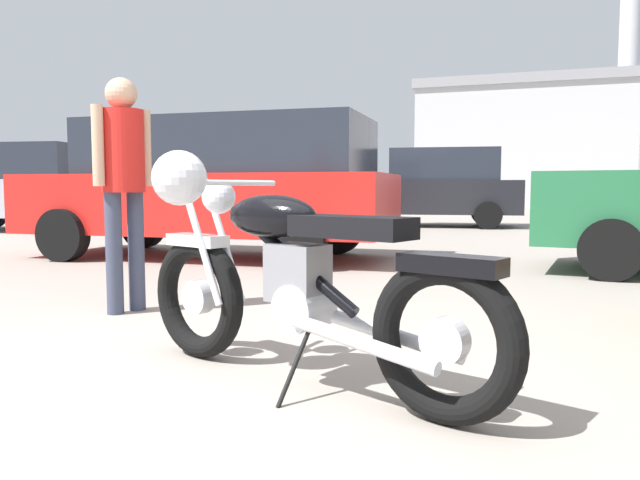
{
  "coord_description": "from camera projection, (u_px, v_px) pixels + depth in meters",
  "views": [
    {
      "loc": [
        1.3,
        -2.24,
        0.89
      ],
      "look_at": [
        0.09,
        1.43,
        0.56
      ],
      "focal_mm": 34.46,
      "sensor_mm": 36.0,
      "label": 1
    }
  ],
  "objects": [
    {
      "name": "industrial_building",
      "position": [
        557.0,
        145.0,
        35.97
      ],
      "size": [
        15.06,
        12.67,
        13.78
      ],
      "rotation": [
        0.0,
        0.0,
        -0.02
      ],
      "color": "#B2B2B7",
      "rests_on": "ground_plane"
    },
    {
      "name": "bystander",
      "position": [
        123.0,
        170.0,
        4.34
      ],
      "size": [
        0.3,
        0.43,
        1.66
      ],
      "rotation": [
        0.0,
        0.0,
        5.91
      ],
      "color": "#383D51",
      "rests_on": "ground_plane"
    },
    {
      "name": "silver_sedan_mid",
      "position": [
        215.0,
        184.0,
        7.79
      ],
      "size": [
        4.76,
        2.1,
        1.74
      ],
      "rotation": [
        0.0,
        0.0,
        3.18
      ],
      "color": "black",
      "rests_on": "ground_plane"
    },
    {
      "name": "white_estate_far",
      "position": [
        437.0,
        187.0,
        14.2
      ],
      "size": [
        4.06,
        2.16,
        1.78
      ],
      "rotation": [
        0.0,
        0.0,
        3.25
      ],
      "color": "black",
      "rests_on": "ground_plane"
    },
    {
      "name": "ground_plane",
      "position": [
        194.0,
        399.0,
        2.6
      ],
      "size": [
        80.0,
        80.0,
        0.0
      ],
      "primitive_type": "plane",
      "color": "gray"
    },
    {
      "name": "vintage_motorcycle",
      "position": [
        288.0,
        277.0,
        2.76
      ],
      "size": [
        1.98,
        0.9,
        1.07
      ],
      "rotation": [
        0.0,
        0.0,
        2.77
      ],
      "color": "black",
      "rests_on": "ground_plane"
    },
    {
      "name": "pale_sedan_back",
      "position": [
        20.0,
        187.0,
        12.7
      ],
      "size": [
        4.1,
        2.25,
        1.78
      ],
      "rotation": [
        0.0,
        0.0,
        3.29
      ],
      "color": "black",
      "rests_on": "ground_plane"
    }
  ]
}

